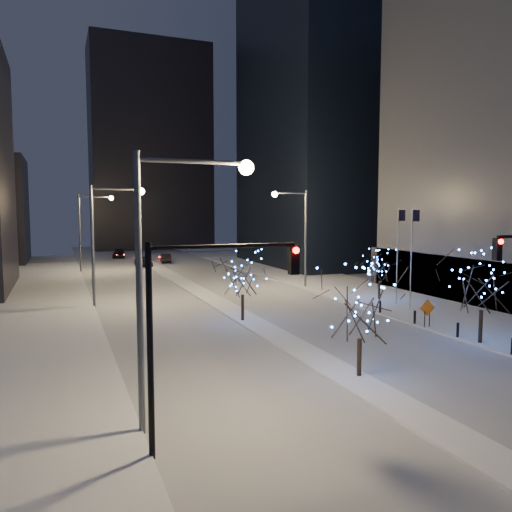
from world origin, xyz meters
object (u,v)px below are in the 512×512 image
holiday_tree_plaza_near (482,283)px  holiday_tree_plaza_far (380,266)px  street_lamp_east (298,225)px  street_lamp_w_mid (106,228)px  street_lamp_w_near (169,252)px  holiday_tree_median_near (360,306)px  traffic_signal_west (198,310)px  holiday_tree_median_far (243,275)px  street_lamp_w_far (88,222)px  car_near (143,262)px  car_mid (166,258)px  car_far (119,254)px  construction_sign (427,310)px

holiday_tree_plaza_near → holiday_tree_plaza_far: (3.20, 14.50, -0.68)m
street_lamp_east → street_lamp_w_mid: bearing=-171.0°
street_lamp_w_near → holiday_tree_median_near: 10.14m
traffic_signal_west → holiday_tree_median_far: size_ratio=1.43×
street_lamp_w_near → holiday_tree_median_near: street_lamp_w_near is taller
street_lamp_w_far → holiday_tree_plaza_far: (22.64, -30.98, -3.45)m
holiday_tree_median_near → holiday_tree_median_far: bearing=94.3°
car_near → traffic_signal_west: bearing=-102.7°
car_near → holiday_tree_plaza_near: size_ratio=0.81×
holiday_tree_plaza_near → street_lamp_w_near: bearing=-166.9°
street_lamp_w_far → car_mid: (11.51, 8.03, -5.81)m
traffic_signal_west → car_mid: (11.01, 60.03, -4.07)m
street_lamp_east → car_near: (-11.58, 25.39, -5.69)m
street_lamp_w_far → car_mid: 15.19m
traffic_signal_west → car_mid: bearing=79.6°
traffic_signal_west → street_lamp_east: bearing=58.3°
traffic_signal_west → holiday_tree_median_near: (8.94, 4.13, -1.29)m
street_lamp_w_near → street_lamp_w_far: bearing=90.0°
holiday_tree_plaza_near → car_near: bearing=103.8°
street_lamp_w_far → holiday_tree_median_far: (8.44, -34.54, -3.13)m
traffic_signal_west → holiday_tree_median_near: bearing=24.8°
street_lamp_w_near → holiday_tree_median_far: street_lamp_w_near is taller
street_lamp_east → car_near: bearing=114.5°
street_lamp_w_far → car_near: bearing=24.5°
street_lamp_w_mid → car_mid: (11.51, 33.03, -5.81)m
street_lamp_east → holiday_tree_plaza_far: street_lamp_east is taller
holiday_tree_median_far → street_lamp_w_mid: bearing=131.5°
street_lamp_east → street_lamp_w_far: bearing=130.8°
car_mid → holiday_tree_plaza_far: holiday_tree_plaza_far is taller
traffic_signal_west → car_near: (6.94, 55.40, -4.00)m
car_far → holiday_tree_median_far: bearing=-78.1°
holiday_tree_plaza_near → car_mid: bearing=98.4°
construction_sign → holiday_tree_plaza_near: bearing=-80.5°
street_lamp_w_mid → car_mid: street_lamp_w_mid is taller
street_lamp_east → holiday_tree_plaza_near: bearing=-89.0°
street_lamp_w_mid → traffic_signal_west: (0.50, -27.00, -1.74)m
street_lamp_w_near → holiday_tree_plaza_near: street_lamp_w_near is taller
street_lamp_east → holiday_tree_median_far: 16.70m
street_lamp_w_far → holiday_tree_median_near: 48.89m
car_mid → holiday_tree_median_far: 42.76m
car_near → holiday_tree_median_near: 51.38m
traffic_signal_west → holiday_tree_plaza_far: size_ratio=1.56×
holiday_tree_median_far → construction_sign: holiday_tree_median_far is taller
traffic_signal_west → holiday_tree_plaza_far: traffic_signal_west is taller
street_lamp_east → holiday_tree_plaza_near: (0.42, -23.48, -2.73)m
holiday_tree_plaza_far → holiday_tree_plaza_near: bearing=-102.4°
street_lamp_w_near → car_near: (7.44, 53.39, -5.74)m
construction_sign → car_near: bearing=111.7°
street_lamp_w_near → holiday_tree_plaza_far: bearing=40.0°
car_mid → car_far: 11.86m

